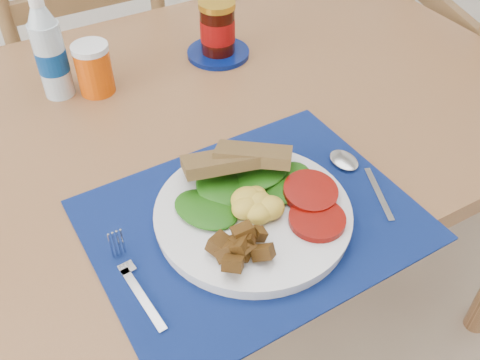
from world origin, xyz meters
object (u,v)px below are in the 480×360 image
(chair_far, at_px, (82,36))
(juice_glass, at_px, (94,70))
(chair_end, at_px, (467,53))
(jam_on_saucer, at_px, (218,32))
(breakfast_plate, at_px, (251,213))
(water_bottle, at_px, (50,54))

(chair_far, height_order, juice_glass, chair_far)
(chair_end, distance_m, juice_glass, 1.07)
(chair_far, relative_size, jam_on_saucer, 8.76)
(breakfast_plate, xyz_separation_m, water_bottle, (-0.15, 0.50, 0.07))
(jam_on_saucer, bearing_deg, water_bottle, 176.13)
(chair_end, bearing_deg, water_bottle, 101.18)
(jam_on_saucer, bearing_deg, chair_end, -6.08)
(water_bottle, bearing_deg, chair_far, 70.84)
(chair_end, height_order, water_bottle, chair_end)
(juice_glass, bearing_deg, chair_far, 79.10)
(jam_on_saucer, bearing_deg, chair_far, 109.63)
(juice_glass, bearing_deg, jam_on_saucer, 1.14)
(chair_far, bearing_deg, jam_on_saucer, 110.25)
(breakfast_plate, bearing_deg, chair_end, 45.65)
(chair_far, distance_m, juice_glass, 0.56)
(chair_far, relative_size, juice_glass, 12.44)
(juice_glass, distance_m, jam_on_saucer, 0.28)
(chair_end, xyz_separation_m, juice_glass, (-1.05, 0.08, 0.22))
(breakfast_plate, height_order, jam_on_saucer, jam_on_saucer)
(breakfast_plate, xyz_separation_m, jam_on_saucer, (0.20, 0.48, 0.03))
(water_bottle, distance_m, jam_on_saucer, 0.35)
(chair_end, height_order, jam_on_saucer, chair_end)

